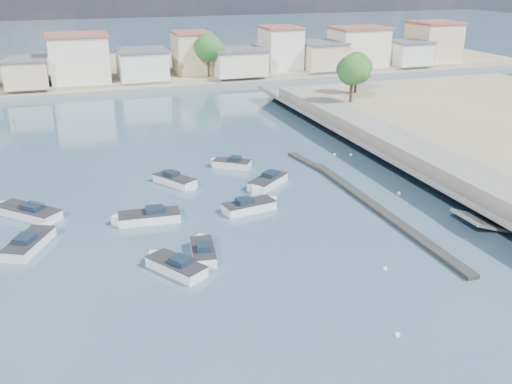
% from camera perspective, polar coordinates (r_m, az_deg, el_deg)
% --- Properties ---
extents(ground, '(400.00, 400.00, 0.00)m').
position_cam_1_polar(ground, '(76.01, -4.11, 5.90)').
color(ground, '#344F69').
rests_on(ground, ground).
extents(seawall_walkway, '(5.00, 90.00, 1.80)m').
position_cam_1_polar(seawall_walkway, '(60.63, 20.13, 1.46)').
color(seawall_walkway, slate).
rests_on(seawall_walkway, ground).
extents(breakwater, '(2.00, 31.02, 0.35)m').
position_cam_1_polar(breakwater, '(54.32, 10.60, -0.65)').
color(breakwater, black).
rests_on(breakwater, ground).
extents(far_shore_land, '(160.00, 40.00, 1.40)m').
position_cam_1_polar(far_shore_land, '(125.80, -10.45, 12.09)').
color(far_shore_land, gray).
rests_on(far_shore_land, ground).
extents(far_shore_quay, '(160.00, 2.50, 0.80)m').
position_cam_1_polar(far_shore_quay, '(105.44, -8.59, 10.30)').
color(far_shore_quay, slate).
rests_on(far_shore_quay, ground).
extents(far_town, '(113.01, 12.80, 8.35)m').
position_cam_1_polar(far_town, '(112.76, -3.81, 13.53)').
color(far_town, beige).
rests_on(far_town, far_shore_land).
extents(shore_trees, '(74.56, 38.32, 7.92)m').
position_cam_1_polar(shore_trees, '(103.55, -3.79, 13.55)').
color(shore_trees, '#38281E').
rests_on(shore_trees, ground).
extents(motorboat_a, '(4.00, 4.89, 1.48)m').
position_cam_1_polar(motorboat_a, '(41.57, -8.21, -7.33)').
color(motorboat_a, white).
rests_on(motorboat_a, ground).
extents(motorboat_b, '(2.26, 4.68, 1.48)m').
position_cam_1_polar(motorboat_b, '(43.38, -5.34, -5.91)').
color(motorboat_b, white).
rests_on(motorboat_b, ground).
extents(motorboat_c, '(5.85, 2.42, 1.48)m').
position_cam_1_polar(motorboat_c, '(49.72, -10.94, -2.53)').
color(motorboat_c, white).
rests_on(motorboat_c, ground).
extents(motorboat_d, '(4.97, 4.58, 1.48)m').
position_cam_1_polar(motorboat_d, '(56.83, 1.06, 0.95)').
color(motorboat_d, white).
rests_on(motorboat_d, ground).
extents(motorboat_e, '(4.09, 5.50, 1.48)m').
position_cam_1_polar(motorboat_e, '(47.87, -21.59, -4.69)').
color(motorboat_e, white).
rests_on(motorboat_e, ground).
extents(motorboat_f, '(4.21, 3.61, 1.48)m').
position_cam_1_polar(motorboat_f, '(62.39, -2.60, 2.82)').
color(motorboat_f, white).
rests_on(motorboat_f, ground).
extents(motorboat_g, '(3.97, 4.92, 1.48)m').
position_cam_1_polar(motorboat_g, '(57.71, -7.94, 1.07)').
color(motorboat_g, white).
rests_on(motorboat_g, ground).
extents(motorboat_h, '(5.32, 2.62, 1.48)m').
position_cam_1_polar(motorboat_h, '(51.12, -0.44, -1.44)').
color(motorboat_h, white).
rests_on(motorboat_h, ground).
extents(sailboat, '(5.76, 5.76, 9.00)m').
position_cam_1_polar(sailboat, '(53.86, -22.02, -1.83)').
color(sailboat, white).
rests_on(sailboat, ground).
extents(mooring_buoys, '(14.40, 33.44, 0.35)m').
position_cam_1_polar(mooring_buoys, '(54.97, 8.84, -0.40)').
color(mooring_buoys, white).
rests_on(mooring_buoys, ground).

